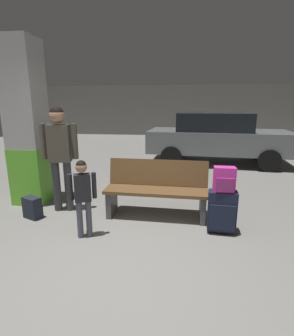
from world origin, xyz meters
TOP-DOWN VIEW (x-y plane):
  - ground_plane at (0.00, 4.00)m, footprint 18.00×18.00m
  - garage_back_wall at (0.00, 12.86)m, footprint 18.00×0.12m
  - structural_pillar at (-1.99, 1.96)m, footprint 0.57×0.57m
  - bench at (0.32, 1.56)m, footprint 1.62×0.60m
  - suitcase at (1.26, 1.09)m, footprint 0.39×0.26m
  - backpack_bright at (1.26, 1.09)m, footprint 0.28×0.20m
  - child at (-0.59, 0.76)m, footprint 0.34×0.20m
  - adult at (-1.26, 1.61)m, footprint 0.58×0.26m
  - backpack_dark_floor at (-1.62, 1.25)m, footprint 0.32×0.28m
  - parked_car_near at (1.80, 5.63)m, footprint 4.24×2.09m

SIDE VIEW (x-z plane):
  - ground_plane at x=0.00m, z-range -0.10..0.00m
  - backpack_dark_floor at x=-1.62m, z-range 0.00..0.34m
  - suitcase at x=1.26m, z-range 0.02..0.62m
  - bench at x=0.32m, z-range 0.00..0.88m
  - child at x=-0.59m, z-range 0.12..1.18m
  - backpack_bright at x=1.26m, z-range 0.60..0.94m
  - parked_car_near at x=1.80m, z-range 0.05..1.56m
  - adult at x=-1.26m, z-range 0.20..1.92m
  - structural_pillar at x=-1.99m, z-range -0.01..2.81m
  - garage_back_wall at x=0.00m, z-range 0.00..2.80m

